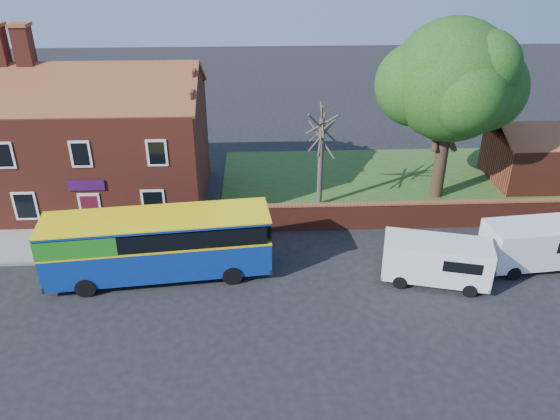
{
  "coord_description": "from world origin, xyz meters",
  "views": [
    {
      "loc": [
        2.34,
        -19.81,
        15.32
      ],
      "look_at": [
        3.44,
        5.0,
        2.32
      ],
      "focal_mm": 35.0,
      "sensor_mm": 36.0,
      "label": 1
    }
  ],
  "objects_px": {
    "van_far": "(539,243)",
    "large_tree": "(452,83)",
    "van_near": "(437,260)",
    "bus": "(151,243)"
  },
  "relations": [
    {
      "from": "van_far",
      "to": "large_tree",
      "type": "xyz_separation_m",
      "value": [
        -2.51,
        8.38,
        5.84
      ]
    },
    {
      "from": "van_near",
      "to": "van_far",
      "type": "bearing_deg",
      "value": 26.35
    },
    {
      "from": "large_tree",
      "to": "van_far",
      "type": "bearing_deg",
      "value": -73.3
    },
    {
      "from": "van_near",
      "to": "large_tree",
      "type": "xyz_separation_m",
      "value": [
        2.99,
        9.5,
        5.94
      ]
    },
    {
      "from": "large_tree",
      "to": "van_near",
      "type": "bearing_deg",
      "value": -107.45
    },
    {
      "from": "bus",
      "to": "large_tree",
      "type": "height_order",
      "value": "large_tree"
    },
    {
      "from": "bus",
      "to": "van_near",
      "type": "distance_m",
      "value": 13.63
    },
    {
      "from": "bus",
      "to": "van_near",
      "type": "xyz_separation_m",
      "value": [
        13.57,
        -1.07,
        -0.62
      ]
    },
    {
      "from": "bus",
      "to": "van_near",
      "type": "height_order",
      "value": "bus"
    },
    {
      "from": "van_far",
      "to": "van_near",
      "type": "bearing_deg",
      "value": -174.08
    }
  ]
}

